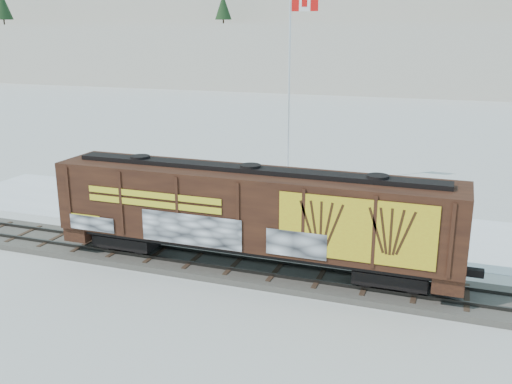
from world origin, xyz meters
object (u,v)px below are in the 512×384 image
at_px(hopper_railcar, 251,211).
at_px(car_white, 167,202).
at_px(car_silver, 203,207).
at_px(car_dark, 341,212).
at_px(flagpole, 290,118).

xyz_separation_m(hopper_railcar, car_white, (-7.57, 6.16, -2.09)).
bearing_deg(hopper_railcar, car_white, 140.88).
xyz_separation_m(hopper_railcar, car_silver, (-5.24, 6.13, -2.14)).
bearing_deg(car_dark, flagpole, 60.64).
height_order(car_white, car_dark, car_white).
bearing_deg(flagpole, hopper_railcar, -80.02).
distance_m(flagpole, car_dark, 9.53).
distance_m(hopper_railcar, car_silver, 8.34).
xyz_separation_m(car_silver, car_white, (-2.34, 0.03, 0.05)).
height_order(flagpole, car_silver, flagpole).
bearing_deg(car_silver, flagpole, -2.98).
height_order(hopper_railcar, car_dark, hopper_railcar).
xyz_separation_m(hopper_railcar, flagpole, (-2.58, 14.68, 2.00)).
bearing_deg(car_dark, hopper_railcar, -174.06).
bearing_deg(hopper_railcar, flagpole, 99.98).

